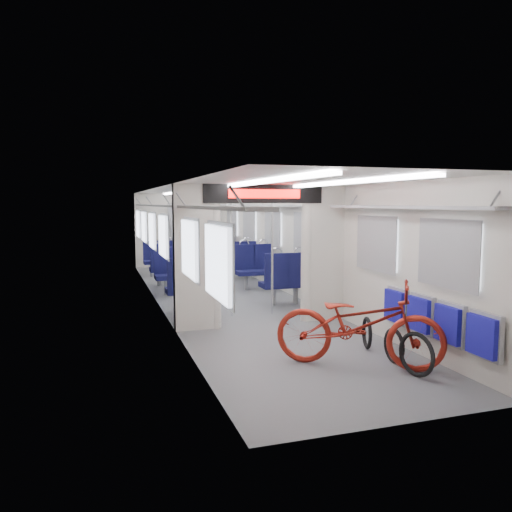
{
  "coord_description": "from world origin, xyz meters",
  "views": [
    {
      "loc": [
        -2.59,
        -9.72,
        2.0
      ],
      "look_at": [
        0.05,
        -1.51,
        1.08
      ],
      "focal_mm": 35.0,
      "sensor_mm": 36.0,
      "label": 1
    }
  ],
  "objects_px": {
    "seat_bay_far_left": "(164,260)",
    "stanchion_far_left": "(193,239)",
    "stanchion_far_right": "(220,239)",
    "seat_bay_far_right": "(229,255)",
    "stanchion_near_left": "(232,252)",
    "stanchion_near_right": "(272,251)",
    "bike_hoop_c": "(367,334)",
    "seat_bay_near_right": "(269,270)",
    "seat_bay_near_left": "(184,275)",
    "bike_hoop_a": "(416,357)",
    "flip_bench": "(435,319)",
    "bike_hoop_b": "(394,348)",
    "bicycle": "(359,324)"
  },
  "relations": [
    {
      "from": "seat_bay_far_left",
      "to": "stanchion_far_left",
      "type": "xyz_separation_m",
      "value": [
        0.52,
        -1.25,
        0.62
      ]
    },
    {
      "from": "stanchion_far_right",
      "to": "seat_bay_far_right",
      "type": "bearing_deg",
      "value": 69.73
    },
    {
      "from": "stanchion_near_left",
      "to": "stanchion_near_right",
      "type": "relative_size",
      "value": 1.0
    },
    {
      "from": "bike_hoop_c",
      "to": "stanchion_near_left",
      "type": "relative_size",
      "value": 0.19
    },
    {
      "from": "seat_bay_near_right",
      "to": "seat_bay_near_left",
      "type": "bearing_deg",
      "value": -176.96
    },
    {
      "from": "bike_hoop_a",
      "to": "flip_bench",
      "type": "bearing_deg",
      "value": 32.92
    },
    {
      "from": "seat_bay_near_left",
      "to": "stanchion_far_right",
      "type": "bearing_deg",
      "value": 54.64
    },
    {
      "from": "stanchion_far_right",
      "to": "stanchion_far_left",
      "type": "bearing_deg",
      "value": 172.93
    },
    {
      "from": "bike_hoop_b",
      "to": "stanchion_far_left",
      "type": "bearing_deg",
      "value": 101.82
    },
    {
      "from": "bicycle",
      "to": "stanchion_near_left",
      "type": "bearing_deg",
      "value": 46.68
    },
    {
      "from": "bicycle",
      "to": "stanchion_near_left",
      "type": "relative_size",
      "value": 0.89
    },
    {
      "from": "seat_bay_far_right",
      "to": "stanchion_near_left",
      "type": "xyz_separation_m",
      "value": [
        -1.27,
        -5.04,
        0.6
      ]
    },
    {
      "from": "bike_hoop_b",
      "to": "seat_bay_far_left",
      "type": "xyz_separation_m",
      "value": [
        -1.86,
        7.64,
        0.33
      ]
    },
    {
      "from": "seat_bay_near_left",
      "to": "seat_bay_near_right",
      "type": "bearing_deg",
      "value": 3.04
    },
    {
      "from": "bike_hoop_b",
      "to": "seat_bay_far_left",
      "type": "distance_m",
      "value": 7.87
    },
    {
      "from": "seat_bay_near_left",
      "to": "stanchion_near_right",
      "type": "xyz_separation_m",
      "value": [
        1.35,
        -1.53,
        0.59
      ]
    },
    {
      "from": "bike_hoop_b",
      "to": "bike_hoop_c",
      "type": "bearing_deg",
      "value": 89.4
    },
    {
      "from": "bicycle",
      "to": "bike_hoop_b",
      "type": "relative_size",
      "value": 4.54
    },
    {
      "from": "seat_bay_far_right",
      "to": "stanchion_near_right",
      "type": "height_order",
      "value": "stanchion_near_right"
    },
    {
      "from": "bicycle",
      "to": "stanchion_far_left",
      "type": "bearing_deg",
      "value": 40.66
    },
    {
      "from": "seat_bay_near_left",
      "to": "stanchion_near_left",
      "type": "height_order",
      "value": "stanchion_near_left"
    },
    {
      "from": "seat_bay_near_right",
      "to": "bicycle",
      "type": "bearing_deg",
      "value": -96.09
    },
    {
      "from": "seat_bay_far_left",
      "to": "bike_hoop_c",
      "type": "bearing_deg",
      "value": -75.04
    },
    {
      "from": "bike_hoop_a",
      "to": "seat_bay_far_right",
      "type": "distance_m",
      "value": 8.72
    },
    {
      "from": "flip_bench",
      "to": "seat_bay_near_left",
      "type": "height_order",
      "value": "seat_bay_near_left"
    },
    {
      "from": "seat_bay_near_right",
      "to": "seat_bay_far_right",
      "type": "distance_m",
      "value": 3.45
    },
    {
      "from": "seat_bay_far_left",
      "to": "stanchion_near_left",
      "type": "bearing_deg",
      "value": -82.32
    },
    {
      "from": "bike_hoop_b",
      "to": "stanchion_near_right",
      "type": "relative_size",
      "value": 0.2
    },
    {
      "from": "stanchion_near_right",
      "to": "stanchion_far_left",
      "type": "height_order",
      "value": "same"
    },
    {
      "from": "seat_bay_near_right",
      "to": "bike_hoop_a",
      "type": "bearing_deg",
      "value": -90.51
    },
    {
      "from": "flip_bench",
      "to": "bike_hoop_a",
      "type": "xyz_separation_m",
      "value": [
        -0.47,
        -0.3,
        -0.34
      ]
    },
    {
      "from": "bike_hoop_a",
      "to": "stanchion_near_left",
      "type": "xyz_separation_m",
      "value": [
        -1.22,
        3.67,
        0.91
      ]
    },
    {
      "from": "bike_hoop_a",
      "to": "stanchion_far_left",
      "type": "height_order",
      "value": "stanchion_far_left"
    },
    {
      "from": "stanchion_far_left",
      "to": "seat_bay_far_left",
      "type": "bearing_deg",
      "value": 112.56
    },
    {
      "from": "seat_bay_near_right",
      "to": "stanchion_far_left",
      "type": "relative_size",
      "value": 0.99
    },
    {
      "from": "flip_bench",
      "to": "stanchion_far_left",
      "type": "bearing_deg",
      "value": 105.01
    },
    {
      "from": "seat_bay_far_left",
      "to": "seat_bay_far_right",
      "type": "bearing_deg",
      "value": 16.81
    },
    {
      "from": "flip_bench",
      "to": "stanchion_near_left",
      "type": "relative_size",
      "value": 0.91
    },
    {
      "from": "bike_hoop_a",
      "to": "seat_bay_far_right",
      "type": "height_order",
      "value": "seat_bay_far_right"
    },
    {
      "from": "flip_bench",
      "to": "seat_bay_near_right",
      "type": "relative_size",
      "value": 0.92
    },
    {
      "from": "bicycle",
      "to": "stanchion_near_right",
      "type": "relative_size",
      "value": 0.89
    },
    {
      "from": "bike_hoop_c",
      "to": "stanchion_near_right",
      "type": "height_order",
      "value": "stanchion_near_right"
    },
    {
      "from": "bicycle",
      "to": "seat_bay_near_left",
      "type": "xyz_separation_m",
      "value": [
        -1.36,
        4.65,
        0.03
      ]
    },
    {
      "from": "seat_bay_far_right",
      "to": "stanchion_far_right",
      "type": "height_order",
      "value": "stanchion_far_right"
    },
    {
      "from": "seat_bay_near_left",
      "to": "stanchion_near_right",
      "type": "height_order",
      "value": "stanchion_near_right"
    },
    {
      "from": "seat_bay_far_right",
      "to": "stanchion_far_right",
      "type": "bearing_deg",
      "value": -110.27
    },
    {
      "from": "seat_bay_far_left",
      "to": "stanchion_far_right",
      "type": "relative_size",
      "value": 0.87
    },
    {
      "from": "seat_bay_far_right",
      "to": "stanchion_near_left",
      "type": "distance_m",
      "value": 5.23
    },
    {
      "from": "stanchion_near_right",
      "to": "seat_bay_far_right",
      "type": "bearing_deg",
      "value": 84.18
    },
    {
      "from": "stanchion_near_right",
      "to": "bike_hoop_b",
      "type": "bearing_deg",
      "value": -80.86
    }
  ]
}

